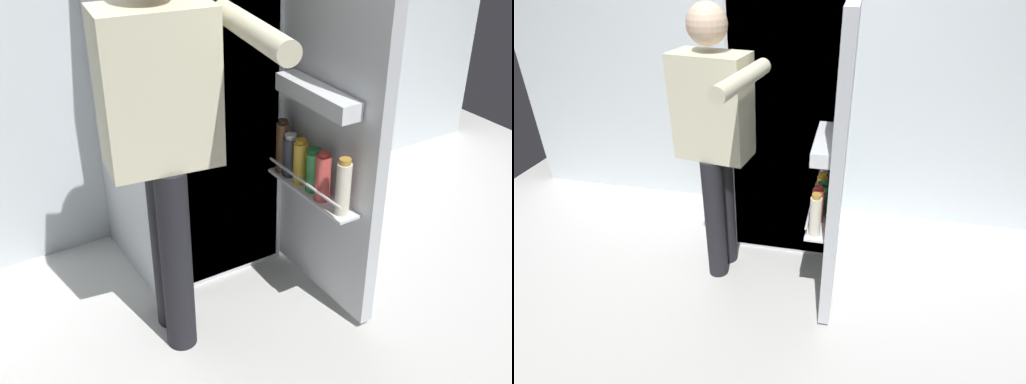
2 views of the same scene
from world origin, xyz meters
TOP-DOWN VIEW (x-y plane):
  - ground_plane at (0.00, 0.00)m, footprint 5.07×5.07m
  - kitchen_wall at (0.00, 0.90)m, footprint 4.40×0.10m
  - refrigerator at (0.03, 0.49)m, footprint 0.71×1.22m
  - person at (-0.32, 0.02)m, footprint 0.52×0.73m

SIDE VIEW (x-z plane):
  - ground_plane at x=0.00m, z-range 0.00..0.00m
  - refrigerator at x=0.03m, z-range 0.00..1.64m
  - person at x=-0.32m, z-range 0.15..1.73m
  - kitchen_wall at x=0.00m, z-range 0.00..2.54m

